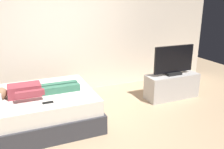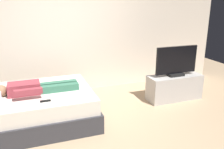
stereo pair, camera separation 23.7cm
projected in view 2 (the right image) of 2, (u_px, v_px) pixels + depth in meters
The scene contains 7 objects.
ground_plane at pixel (91, 130), 3.77m from camera, with size 10.00×10.00×0.00m, color tan.
back_wall at pixel (85, 26), 5.12m from camera, with size 6.40×0.10×2.80m, color beige.
bed at pixel (33, 108), 3.91m from camera, with size 1.96×1.46×0.54m.
person at pixel (33, 88), 3.77m from camera, with size 1.26×0.46×0.18m.
remote at pixel (45, 101), 3.48m from camera, with size 0.15×0.04×0.02m, color black.
tv_stand at pixel (174, 87), 4.86m from camera, with size 1.10×0.40×0.50m, color #B7B2AD.
tv at pixel (176, 62), 4.70m from camera, with size 0.88×0.20×0.59m.
Camera 2 is at (-0.81, -3.26, 1.96)m, focal length 38.56 mm.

